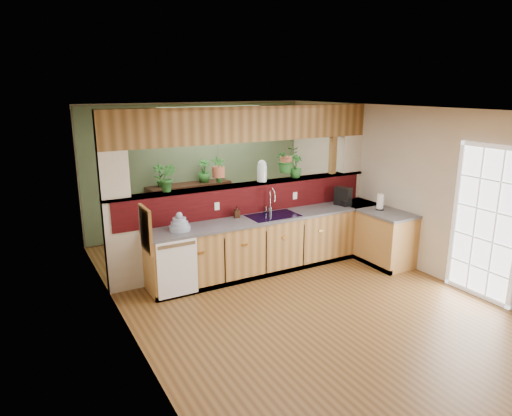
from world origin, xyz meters
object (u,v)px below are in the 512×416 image
dish_stack (180,225)px  glass_jar (262,171)px  coffee_maker (344,197)px  shelving_console (190,211)px  soap_dispenser (237,212)px  paper_towel (380,202)px  faucet (271,200)px

dish_stack → glass_jar: bearing=13.4°
coffee_maker → glass_jar: bearing=141.0°
coffee_maker → shelving_console: coffee_maker is taller
dish_stack → coffee_maker: coffee_maker is taller
soap_dispenser → shelving_console: soap_dispenser is taller
dish_stack → coffee_maker: (2.97, -0.02, 0.06)m
paper_towel → glass_jar: glass_jar is taller
faucet → shelving_console: bearing=105.9°
dish_stack → shelving_console: 2.54m
paper_towel → glass_jar: (-1.74, 0.93, 0.54)m
paper_towel → shelving_console: (-2.30, 2.83, -0.53)m
paper_towel → shelving_console: bearing=129.1°
dish_stack → shelving_console: size_ratio=0.18×
soap_dispenser → glass_jar: bearing=19.3°
soap_dispenser → paper_towel: (2.31, -0.73, 0.04)m
dish_stack → paper_towel: 3.36m
dish_stack → coffee_maker: size_ratio=0.97×
faucet → dish_stack: (-1.62, -0.16, -0.14)m
dish_stack → glass_jar: size_ratio=0.87×
coffee_maker → shelving_console: size_ratio=0.19×
glass_jar → coffee_maker: bearing=-15.9°
soap_dispenser → dish_stack: bearing=-170.0°
faucet → soap_dispenser: faucet is taller
dish_stack → paper_towel: bearing=-9.4°
paper_towel → glass_jar: bearing=152.0°
faucet → paper_towel: (1.69, -0.71, -0.09)m
dish_stack → coffee_maker: bearing=-0.5°
shelving_console → faucet: bearing=-79.0°
paper_towel → faucet: bearing=157.2°
soap_dispenser → coffee_maker: coffee_maker is taller
soap_dispenser → paper_towel: paper_towel is taller
dish_stack → soap_dispenser: 1.02m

